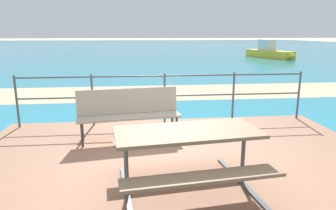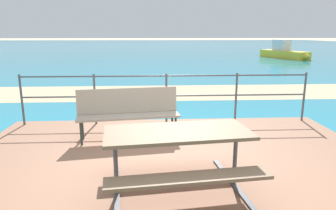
# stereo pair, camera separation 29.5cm
# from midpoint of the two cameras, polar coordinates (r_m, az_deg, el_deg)

# --- Properties ---
(ground_plane) EXTENTS (240.00, 240.00, 0.00)m
(ground_plane) POSITION_cam_midpoint_polar(r_m,az_deg,el_deg) (4.30, 3.32, -13.07)
(ground_plane) COLOR beige
(patio_paving) EXTENTS (6.40, 5.20, 0.06)m
(patio_paving) POSITION_cam_midpoint_polar(r_m,az_deg,el_deg) (4.28, 3.32, -12.71)
(patio_paving) COLOR #996B51
(patio_paving) RESTS_ON ground
(sea_water) EXTENTS (90.00, 90.00, 0.01)m
(sea_water) POSITION_cam_midpoint_polar(r_m,az_deg,el_deg) (43.87, -2.58, 10.81)
(sea_water) COLOR teal
(sea_water) RESTS_ON ground
(beach_strip) EXTENTS (54.00, 2.68, 0.01)m
(beach_strip) POSITION_cam_midpoint_polar(r_m,az_deg,el_deg) (10.01, -0.49, 2.36)
(beach_strip) COLOR tan
(beach_strip) RESTS_ON ground
(picnic_table) EXTENTS (1.83, 1.61, 0.75)m
(picnic_table) POSITION_cam_midpoint_polar(r_m,az_deg,el_deg) (3.58, 4.18, -7.53)
(picnic_table) COLOR #7A6047
(picnic_table) RESTS_ON patio_paving
(park_bench) EXTENTS (1.83, 0.66, 0.89)m
(park_bench) POSITION_cam_midpoint_polar(r_m,az_deg,el_deg) (5.43, -5.93, -0.80)
(park_bench) COLOR tan
(park_bench) RESTS_ON patio_paving
(railing_fence) EXTENTS (5.94, 0.04, 1.05)m
(railing_fence) POSITION_cam_midpoint_polar(r_m,az_deg,el_deg) (6.31, 1.03, 2.52)
(railing_fence) COLOR #4C5156
(railing_fence) RESTS_ON patio_paving
(boat_mid) EXTENTS (2.35, 5.03, 1.42)m
(boat_mid) POSITION_cam_midpoint_polar(r_m,az_deg,el_deg) (25.66, 21.24, 9.17)
(boat_mid) COLOR yellow
(boat_mid) RESTS_ON sea_water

